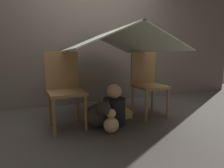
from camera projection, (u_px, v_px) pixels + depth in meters
name	position (u px, v px, depth m)	size (l,w,h in m)	color
ground_plane	(117.00, 126.00, 2.23)	(8.80, 8.80, 0.00)	#47423D
wall_back	(91.00, 35.00, 3.16)	(7.00, 0.05, 2.50)	#6B6056
chair_left	(65.00, 86.00, 2.16)	(0.46, 0.46, 0.94)	olive
chair_right	(147.00, 81.00, 2.58)	(0.43, 0.43, 0.94)	olive
sheet_canopy	(112.00, 41.00, 2.21)	(1.19, 1.54, 0.26)	silver
person_front	(114.00, 108.00, 2.26)	(0.29, 0.29, 0.53)	black
dog	(101.00, 114.00, 2.14)	(0.38, 0.39, 0.39)	#332D28
floor_cushion	(118.00, 113.00, 2.55)	(0.34, 0.27, 0.10)	#E5CC66
plush_toy	(111.00, 123.00, 2.02)	(0.18, 0.18, 0.28)	beige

